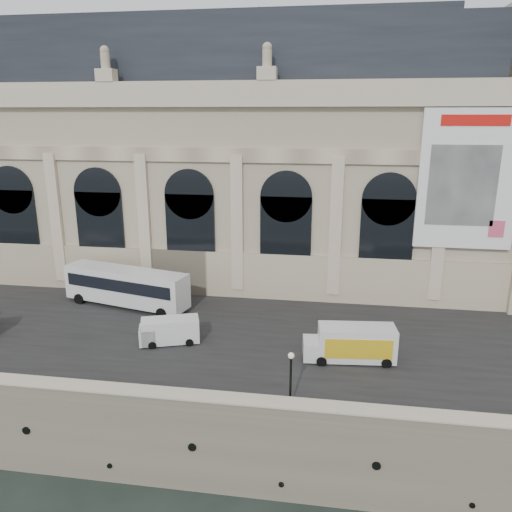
% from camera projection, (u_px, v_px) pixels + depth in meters
% --- Properties ---
extents(ground, '(260.00, 260.00, 0.00)m').
position_uv_depth(ground, '(166.00, 488.00, 34.50)').
color(ground, black).
rests_on(ground, ground).
extents(quay, '(160.00, 70.00, 6.00)m').
position_uv_depth(quay, '(249.00, 284.00, 66.93)').
color(quay, gray).
rests_on(quay, ground).
extents(street, '(160.00, 24.00, 0.06)m').
position_uv_depth(street, '(212.00, 326.00, 46.14)').
color(street, '#2D2D2D').
rests_on(street, quay).
extents(parapet, '(160.00, 1.40, 1.21)m').
position_uv_depth(parapet, '(164.00, 400.00, 33.25)').
color(parapet, gray).
rests_on(parapet, quay).
extents(museum, '(69.00, 18.70, 29.10)m').
position_uv_depth(museum, '(193.00, 159.00, 59.26)').
color(museum, '#BEAD92').
rests_on(museum, quay).
extents(bus_left, '(13.64, 5.97, 3.95)m').
position_uv_depth(bus_left, '(126.00, 286.00, 50.34)').
color(bus_left, silver).
rests_on(bus_left, quay).
extents(van_c, '(5.35, 3.38, 2.23)m').
position_uv_depth(van_c, '(167.00, 331.00, 42.46)').
color(van_c, silver).
rests_on(van_c, quay).
extents(box_truck, '(7.38, 3.12, 2.90)m').
position_uv_depth(box_truck, '(351.00, 344.00, 39.44)').
color(box_truck, silver).
rests_on(box_truck, quay).
extents(lamp_right, '(0.42, 0.42, 4.09)m').
position_uv_depth(lamp_right, '(291.00, 381.00, 32.80)').
color(lamp_right, black).
rests_on(lamp_right, quay).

